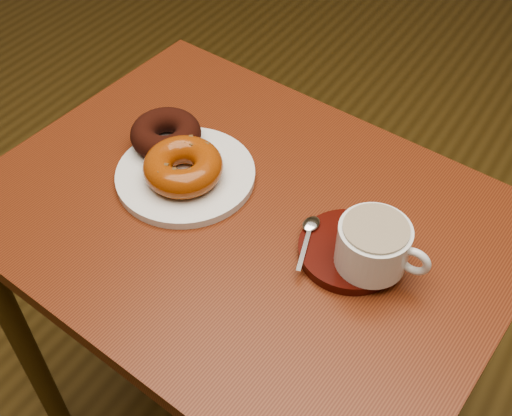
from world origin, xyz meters
The scene contains 7 objects.
cafe_table centered at (-0.29, -0.16, 0.61)m, with size 0.81×0.63×0.72m.
donut_plate centered at (-0.41, -0.15, 0.73)m, with size 0.21×0.21×0.01m, color silver.
donut_cinnamon centered at (-0.47, -0.12, 0.76)m, with size 0.11×0.11×0.04m, color black.
donut_caramel centered at (-0.40, -0.16, 0.76)m, with size 0.13×0.13×0.04m.
saucer centered at (-0.12, -0.15, 0.73)m, with size 0.14×0.14×0.02m, color #3A0C08.
coffee_cup centered at (-0.09, -0.16, 0.77)m, with size 0.13×0.10×0.07m.
teaspoon centered at (-0.18, -0.15, 0.74)m, with size 0.04×0.10×0.01m.
Camera 1 is at (0.08, -0.69, 1.41)m, focal length 45.00 mm.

